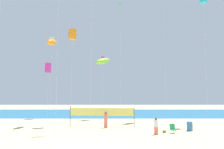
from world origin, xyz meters
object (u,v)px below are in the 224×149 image
beachgoer_coral_shirt (105,119)px  kite_orange_box (71,34)px  volleyball_net (101,113)px  beachgoer_white_shirt (155,125)px  folding_beach_chair (172,128)px  beach_handbag (163,132)px  kite_orange_inflatable (51,42)px  kite_green_diamond (119,14)px  kite_lime_inflatable (102,61)px  trash_barrel (189,126)px  kite_magenta_box (47,68)px

beachgoer_coral_shirt → kite_orange_box: size_ratio=0.15×
volleyball_net → kite_orange_box: bearing=166.9°
beachgoer_white_shirt → folding_beach_chair: bearing=-90.7°
beach_handbag → beachgoer_white_shirt: bearing=-136.0°
volleyball_net → kite_orange_inflatable: 10.85m
kite_green_diamond → kite_orange_inflatable: (-8.99, -9.13, -7.01)m
kite_lime_inflatable → kite_orange_inflatable: kite_orange_inflatable is taller
trash_barrel → beach_handbag: 3.18m
volleyball_net → beachgoer_coral_shirt: bearing=-60.9°
trash_barrel → volleyball_net: (-9.32, 2.91, 1.16)m
trash_barrel → kite_lime_inflatable: size_ratio=0.10×
beachgoer_coral_shirt → kite_green_diamond: (2.11, 10.99, 16.37)m
beachgoer_white_shirt → beach_handbag: 1.56m
kite_orange_box → kite_orange_inflatable: (-2.59, 0.09, -0.97)m
folding_beach_chair → trash_barrel: (2.13, 1.28, 0.01)m
volleyball_net → kite_magenta_box: 14.23m
folding_beach_chair → kite_lime_inflatable: kite_lime_inflatable is taller
kite_orange_box → kite_green_diamond: 12.75m
kite_green_diamond → kite_orange_inflatable: kite_green_diamond is taller
folding_beach_chair → kite_orange_inflatable: 17.57m
beachgoer_coral_shirt → kite_magenta_box: (-9.57, 9.76, 7.06)m
kite_orange_box → kite_orange_inflatable: kite_orange_box is taller
trash_barrel → kite_orange_inflatable: kite_orange_inflatable is taller
kite_orange_box → beach_handbag: bearing=-25.9°
beach_handbag → kite_magenta_box: (-15.45, 12.93, 7.91)m
volleyball_net → beachgoer_white_shirt: bearing=-42.9°
beachgoer_white_shirt → kite_magenta_box: bearing=21.2°
trash_barrel → volleyball_net: 9.83m
beachgoer_coral_shirt → folding_beach_chair: 7.49m
kite_magenta_box → kite_orange_box: 10.12m
trash_barrel → volleyball_net: volleyball_net is taller
kite_magenta_box → beachgoer_white_shirt: bearing=-43.8°
volleyball_net → kite_green_diamond: bearing=75.6°
beach_handbag → kite_lime_inflatable: 15.91m
kite_green_diamond → volleyball_net: bearing=-104.4°
beachgoer_coral_shirt → beach_handbag: beachgoer_coral_shirt is taller
kite_green_diamond → kite_orange_inflatable: size_ratio=1.76×
beachgoer_white_shirt → kite_magenta_box: 21.30m
trash_barrel → beach_handbag: (-2.94, -1.14, -0.35)m
beachgoer_coral_shirt → kite_lime_inflatable: bearing=-82.5°
kite_magenta_box → kite_green_diamond: size_ratio=0.45×
volleyball_net → beach_handbag: bearing=-32.4°
trash_barrel → beachgoer_white_shirt: bearing=-151.9°
trash_barrel → kite_lime_inflatable: bearing=132.7°
kite_orange_inflatable → folding_beach_chair: bearing=-20.9°
folding_beach_chair → kite_green_diamond: (-4.59, 14.30, 16.89)m
trash_barrel → kite_orange_box: bearing=163.9°
folding_beach_chair → kite_orange_box: 16.26m
volleyball_net → kite_magenta_box: (-9.08, 8.88, 6.40)m
folding_beach_chair → trash_barrel: trash_barrel is taller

